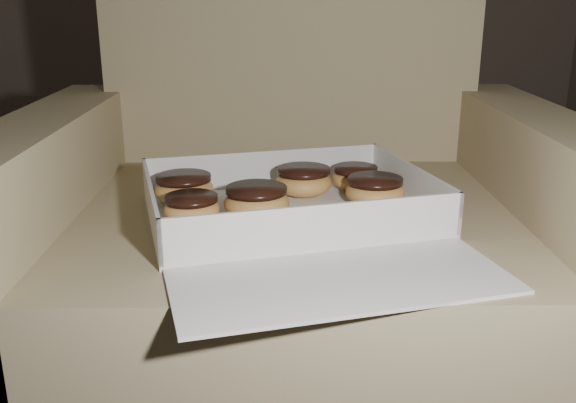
{
  "coord_description": "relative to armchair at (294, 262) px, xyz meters",
  "views": [
    {
      "loc": [
        0.63,
        -0.77,
        0.82
      ],
      "look_at": [
        0.65,
        0.23,
        0.49
      ],
      "focal_mm": 40.0,
      "sensor_mm": 36.0,
      "label": 1
    }
  ],
  "objects": [
    {
      "name": "armchair",
      "position": [
        0.0,
        0.0,
        0.0
      ],
      "size": [
        1.0,
        0.84,
        1.04
      ],
      "color": "#837854",
      "rests_on": "floor"
    },
    {
      "name": "bakery_box",
      "position": [
        0.0,
        -0.18,
        0.15
      ],
      "size": [
        0.56,
        0.62,
        0.08
      ],
      "rotation": [
        0.0,
        0.0,
        0.25
      ],
      "color": "silver",
      "rests_on": "armchair"
    },
    {
      "name": "donut_a",
      "position": [
        -0.17,
        -0.18,
        0.17
      ],
      "size": [
        0.09,
        0.09,
        0.04
      ],
      "color": "#E09A4E",
      "rests_on": "bakery_box"
    },
    {
      "name": "donut_b",
      "position": [
        0.02,
        -0.03,
        0.17
      ],
      "size": [
        0.1,
        0.1,
        0.05
      ],
      "color": "#E09A4E",
      "rests_on": "bakery_box"
    },
    {
      "name": "donut_c",
      "position": [
        0.11,
        0.0,
        0.17
      ],
      "size": [
        0.09,
        0.09,
        0.04
      ],
      "color": "#E09A4E",
      "rests_on": "bakery_box"
    },
    {
      "name": "donut_d",
      "position": [
        -0.19,
        -0.08,
        0.17
      ],
      "size": [
        0.1,
        0.1,
        0.05
      ],
      "color": "#E09A4E",
      "rests_on": "bakery_box"
    },
    {
      "name": "donut_e",
      "position": [
        0.14,
        -0.1,
        0.17
      ],
      "size": [
        0.1,
        0.1,
        0.05
      ],
      "color": "#E09A4E",
      "rests_on": "bakery_box"
    },
    {
      "name": "donut_f",
      "position": [
        -0.06,
        -0.16,
        0.17
      ],
      "size": [
        0.11,
        0.11,
        0.05
      ],
      "color": "#E09A4E",
      "rests_on": "bakery_box"
    },
    {
      "name": "crumb_a",
      "position": [
        0.15,
        -0.14,
        0.15
      ],
      "size": [
        0.01,
        0.01,
        0.0
      ],
      "primitive_type": "ellipsoid",
      "color": "black",
      "rests_on": "bakery_box"
    },
    {
      "name": "crumb_b",
      "position": [
        -0.12,
        -0.25,
        0.15
      ],
      "size": [
        0.01,
        0.01,
        0.0
      ],
      "primitive_type": "ellipsoid",
      "color": "black",
      "rests_on": "bakery_box"
    },
    {
      "name": "crumb_c",
      "position": [
        -0.09,
        -0.23,
        0.15
      ],
      "size": [
        0.01,
        0.01,
        0.0
      ],
      "primitive_type": "ellipsoid",
      "color": "black",
      "rests_on": "bakery_box"
    },
    {
      "name": "crumb_d",
      "position": [
        -0.16,
        -0.29,
        0.15
      ],
      "size": [
        0.01,
        0.01,
        0.0
      ],
      "primitive_type": "ellipsoid",
      "color": "black",
      "rests_on": "bakery_box"
    },
    {
      "name": "crumb_e",
      "position": [
        -0.18,
        -0.27,
        0.15
      ],
      "size": [
        0.01,
        0.01,
        0.0
      ],
      "primitive_type": "ellipsoid",
      "color": "black",
      "rests_on": "bakery_box"
    }
  ]
}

